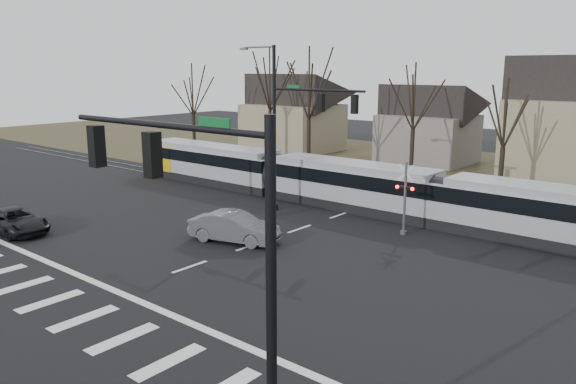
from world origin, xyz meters
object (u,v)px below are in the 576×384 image
Objects in this scene: tram at (351,183)px; suv at (15,221)px; sedan at (234,227)px; rail_crossing_signal at (405,201)px.

suv is (-11.08, -16.46, -0.96)m from tram.
tram is at bearing -34.56° from suv.
sedan is (-0.57, -9.99, -0.84)m from tram.
sedan is at bearing -132.16° from rail_crossing_signal.
rail_crossing_signal is (6.14, 6.78, 1.10)m from sedan.
suv is at bearing -141.46° from rail_crossing_signal.
rail_crossing_signal is at bearing -52.09° from suv.
tram is 19.86m from suv.
rail_crossing_signal is at bearing -29.96° from tram.
tram is at bearing 150.04° from rail_crossing_signal.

